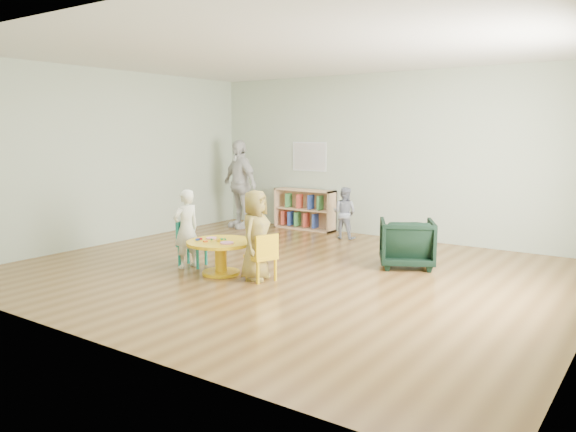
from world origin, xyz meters
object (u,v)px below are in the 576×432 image
object	(u,v)px
kid_chair_left	(189,242)
kid_chair_right	(263,256)
armchair	(407,243)
activity_table	(221,251)
child_right	(255,235)
bookshelf	(305,210)
toddler	(344,213)
adult_caretaker	(240,184)
child_left	(186,229)

from	to	relation	value
kid_chair_left	kid_chair_right	size ratio (longest dim) A/B	1.05
armchair	activity_table	bearing A→B (deg)	16.15
kid_chair_right	armchair	bearing A→B (deg)	-13.79
child_right	armchair	bearing A→B (deg)	-51.02
activity_table	kid_chair_left	distance (m)	0.65
bookshelf	toddler	size ratio (longest dim) A/B	1.36
armchair	child_right	size ratio (longest dim) A/B	0.65
kid_chair_left	bookshelf	bearing A→B (deg)	166.79
child_right	adult_caretaker	world-z (taller)	adult_caretaker
kid_chair_left	kid_chair_right	world-z (taller)	kid_chair_left
bookshelf	child_right	world-z (taller)	child_right
activity_table	toddler	world-z (taller)	toddler
child_right	toddler	xyz separation A→B (m)	(-0.41, 2.98, -0.11)
bookshelf	armchair	distance (m)	3.25
armchair	kid_chair_right	bearing A→B (deg)	28.10
activity_table	armchair	size ratio (longest dim) A/B	1.21
toddler	child_left	bearing A→B (deg)	73.10
toddler	armchair	bearing A→B (deg)	139.14
activity_table	armchair	bearing A→B (deg)	44.05
adult_caretaker	child_left	bearing A→B (deg)	-46.29
kid_chair_right	bookshelf	xyz separation A→B (m)	(-1.62, 3.41, 0.05)
armchair	adult_caretaker	distance (m)	4.06
kid_chair_right	bookshelf	bearing A→B (deg)	45.55
child_left	toddler	world-z (taller)	child_left
toddler	kid_chair_left	bearing A→B (deg)	72.32
bookshelf	adult_caretaker	size ratio (longest dim) A/B	0.72
child_left	toddler	distance (m)	3.11
activity_table	child_left	distance (m)	0.66
kid_chair_left	armchair	size ratio (longest dim) A/B	0.86
kid_chair_left	kid_chair_right	xyz separation A→B (m)	(1.29, -0.05, -0.02)
bookshelf	activity_table	bearing A→B (deg)	-74.39
child_right	toddler	distance (m)	3.01
bookshelf	adult_caretaker	bearing A→B (deg)	-152.57
bookshelf	child_right	xyz separation A→B (m)	(1.49, -3.40, 0.19)
child_left	child_right	xyz separation A→B (m)	(1.14, 0.04, 0.03)
activity_table	toddler	distance (m)	3.04
kid_chair_right	adult_caretaker	world-z (taller)	adult_caretaker
kid_chair_right	armchair	xyz separation A→B (m)	(1.14, 1.70, 0.01)
adult_caretaker	kid_chair_left	bearing A→B (deg)	-46.05
activity_table	kid_chair_left	bearing A→B (deg)	172.13
toddler	adult_caretaker	world-z (taller)	adult_caretaker
activity_table	kid_chair_left	size ratio (longest dim) A/B	1.40
toddler	adult_caretaker	size ratio (longest dim) A/B	0.53
child_right	activity_table	bearing A→B (deg)	81.59
armchair	kid_chair_left	bearing A→B (deg)	6.19
bookshelf	kid_chair_left	bearing A→B (deg)	-84.50
kid_chair_right	child_right	bearing A→B (deg)	104.68
kid_chair_right	adult_caretaker	distance (m)	3.96
armchair	adult_caretaker	bearing A→B (deg)	-44.36
kid_chair_left	bookshelf	xyz separation A→B (m)	(-0.32, 3.36, 0.03)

